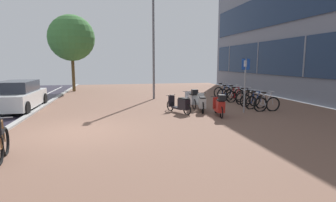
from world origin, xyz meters
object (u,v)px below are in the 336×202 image
Objects in this scene: bicycle_rack_03 at (245,98)px; scooter_far at (181,105)px; bicycle_foreground at (0,144)px; scooter_extra at (220,106)px; bicycle_rack_02 at (250,100)px; scooter_mid at (192,99)px; bicycle_rack_01 at (256,102)px; scooter_near at (202,103)px; street_tree at (72,38)px; parking_sign at (245,80)px; bicycle_rack_05 at (234,95)px; bicycle_rack_04 at (236,96)px; bicycle_rack_00 at (267,104)px; bicycle_rack_07 at (222,92)px; parked_car_near at (18,96)px; bicycle_rack_06 at (227,93)px; lamp_post at (153,41)px.

bicycle_rack_03 reaches higher than scooter_far.
scooter_extra is (7.16, 3.90, 0.06)m from bicycle_foreground.
scooter_mid is at bearing 177.54° from bicycle_rack_02.
scooter_near is (-2.95, -0.28, 0.06)m from bicycle_rack_01.
street_tree reaches higher than bicycle_foreground.
parking_sign reaches higher than bicycle_foreground.
bicycle_rack_05 is 5.48m from scooter_far.
bicycle_foreground is 0.58× the size of parking_sign.
bicycle_foreground is at bearing -139.06° from scooter_far.
bicycle_rack_02 reaches higher than scooter_near.
parking_sign is (-1.10, -3.13, 1.20)m from bicycle_rack_04.
bicycle_rack_05 is at bearing 58.34° from scooter_extra.
bicycle_rack_00 is 0.81× the size of scooter_near.
bicycle_rack_03 is 0.94× the size of bicycle_rack_07.
scooter_far is at bearing -18.09° from parked_car_near.
scooter_mid is 0.40× the size of parked_car_near.
bicycle_rack_07 is at bearing 77.22° from parking_sign.
scooter_mid and scooter_extra have the same top height.
bicycle_rack_06 is 5.92m from scooter_far.
scooter_far is 6.07m from lamp_post.
bicycle_rack_07 is (0.13, 2.30, 0.02)m from bicycle_rack_04.
bicycle_rack_00 is 0.81× the size of scooter_extra.
bicycle_rack_02 is at bearing -2.46° from scooter_mid.
bicycle_rack_06 is 0.78× the size of scooter_far.
bicycle_rack_00 is 12.11m from parked_car_near.
bicycle_rack_06 is 0.76× the size of scooter_extra.
scooter_mid reaches higher than bicycle_rack_04.
parked_car_near is 0.63× the size of lamp_post.
bicycle_rack_01 is at bearing -94.35° from bicycle_rack_05.
parked_car_near is (-1.94, 7.43, 0.28)m from bicycle_foreground.
bicycle_rack_03 is at bearing -2.71° from parked_car_near.
bicycle_rack_04 is at bearing 91.97° from bicycle_rack_00.
scooter_mid reaches higher than bicycle_rack_01.
parking_sign reaches higher than parked_car_near.
parked_car_near reaches higher than bicycle_rack_03.
bicycle_rack_02 is at bearing 31.92° from bicycle_foreground.
bicycle_rack_07 is at bearing 90.76° from bicycle_rack_03.
bicycle_rack_05 is 4.63m from scooter_near.
bicycle_rack_03 reaches higher than scooter_near.
bicycle_rack_04 is 0.95× the size of bicycle_rack_07.
lamp_post reaches higher than parking_sign.
bicycle_rack_02 is 0.51× the size of parking_sign.
bicycle_rack_03 is 1.01× the size of bicycle_rack_06.
bicycle_rack_00 is at bearing 13.99° from scooter_extra.
lamp_post is (-4.73, 1.64, 3.29)m from bicycle_rack_05.
scooter_far is 13.07m from street_tree.
scooter_mid is at bearing 96.57° from scooter_near.
bicycle_rack_00 is 7.88m from lamp_post.
street_tree is at bearing 139.15° from bicycle_rack_03.
lamp_post is at bearing 178.64° from bicycle_rack_07.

